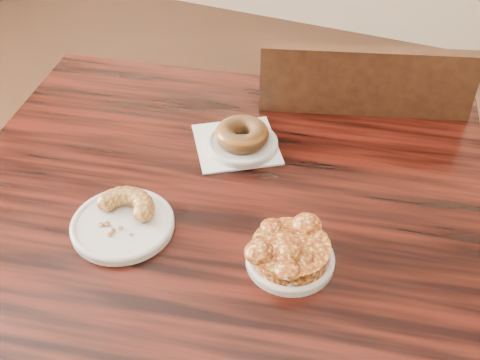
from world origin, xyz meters
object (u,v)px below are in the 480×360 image
at_px(chair_far, 342,161).
at_px(apple_fritter, 291,248).
at_px(cruller_fragment, 121,216).
at_px(cafe_table, 216,343).
at_px(glazed_donut, 242,134).

relative_size(chair_far, apple_fritter, 5.34).
height_order(apple_fritter, cruller_fragment, apple_fritter).
distance_m(cafe_table, cruller_fragment, 0.43).
bearing_deg(cruller_fragment, cafe_table, 29.97).
bearing_deg(cruller_fragment, glazed_donut, 69.33).
relative_size(chair_far, cruller_fragment, 7.62).
bearing_deg(cafe_table, glazed_donut, 86.13).
xyz_separation_m(chair_far, cruller_fragment, (-0.24, -0.69, 0.33)).
xyz_separation_m(glazed_donut, cruller_fragment, (-0.11, -0.28, -0.01)).
distance_m(cafe_table, chair_far, 0.63).
height_order(chair_far, glazed_donut, chair_far).
bearing_deg(glazed_donut, apple_fritter, -53.60).
xyz_separation_m(glazed_donut, apple_fritter, (0.18, -0.25, -0.00)).
xyz_separation_m(cafe_table, cruller_fragment, (-0.13, -0.07, 0.40)).
bearing_deg(cruller_fragment, chair_far, 70.77).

